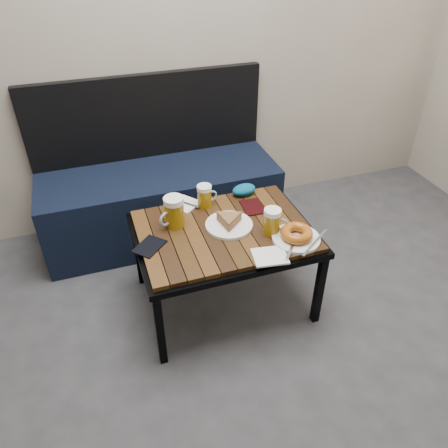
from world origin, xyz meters
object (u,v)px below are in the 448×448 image
object	(u,v)px
plate_pie	(229,222)
bench	(160,195)
cafe_table	(224,236)
knit_pouch	(244,190)
beer_mug_centre	(205,196)
beer_mug_right	(273,221)
plate_bagel	(296,235)
beer_mug_left	(174,212)
passport_burgundy	(253,207)
passport_navy	(149,246)

from	to	relation	value
plate_pie	bench	bearing A→B (deg)	106.16
cafe_table	knit_pouch	distance (m)	0.33
beer_mug_centre	knit_pouch	distance (m)	0.23
beer_mug_right	plate_bagel	world-z (taller)	beer_mug_right
plate_pie	beer_mug_centre	bearing A→B (deg)	105.18
plate_bagel	beer_mug_left	bearing A→B (deg)	149.85
beer_mug_right	plate_pie	distance (m)	0.21
cafe_table	beer_mug_centre	world-z (taller)	beer_mug_centre
bench	beer_mug_right	world-z (taller)	bench
bench	beer_mug_right	xyz separation A→B (m)	(0.38, -0.81, 0.26)
bench	beer_mug_right	size ratio (longest dim) A/B	10.91
beer_mug_right	plate_bagel	bearing A→B (deg)	-18.77
beer_mug_left	plate_bagel	size ratio (longest dim) A/B	0.56
passport_burgundy	knit_pouch	size ratio (longest dim) A/B	1.10
beer_mug_left	knit_pouch	bearing A→B (deg)	172.43
cafe_table	passport_burgundy	xyz separation A→B (m)	(0.20, 0.13, 0.05)
beer_mug_left	knit_pouch	distance (m)	0.44
beer_mug_left	cafe_table	bearing A→B (deg)	125.85
passport_navy	knit_pouch	xyz separation A→B (m)	(0.56, 0.28, 0.02)
bench	beer_mug_right	distance (m)	0.93
passport_navy	bench	bearing A→B (deg)	121.79
beer_mug_centre	beer_mug_right	bearing A→B (deg)	-63.99
beer_mug_centre	knit_pouch	bearing A→B (deg)	0.23
bench	beer_mug_centre	distance (m)	0.57
plate_bagel	beer_mug_right	bearing A→B (deg)	133.83
plate_pie	passport_navy	distance (m)	0.39
passport_burgundy	knit_pouch	bearing A→B (deg)	91.90
passport_burgundy	cafe_table	bearing A→B (deg)	-144.67
beer_mug_right	passport_navy	bearing A→B (deg)	-160.36
beer_mug_centre	cafe_table	bearing A→B (deg)	-92.65
knit_pouch	beer_mug_left	bearing A→B (deg)	-159.38
beer_mug_centre	beer_mug_right	world-z (taller)	beer_mug_right
bench	knit_pouch	size ratio (longest dim) A/B	10.77
cafe_table	passport_burgundy	distance (m)	0.24
knit_pouch	plate_pie	bearing A→B (deg)	-124.46
beer_mug_centre	plate_pie	size ratio (longest dim) A/B	0.52
cafe_table	beer_mug_left	bearing A→B (deg)	154.05
passport_navy	passport_burgundy	xyz separation A→B (m)	(0.56, 0.15, 0.00)
cafe_table	beer_mug_right	bearing A→B (deg)	-26.16
beer_mug_left	passport_burgundy	distance (m)	0.42
cafe_table	beer_mug_right	world-z (taller)	beer_mug_right
plate_pie	knit_pouch	distance (m)	0.30
cafe_table	beer_mug_left	xyz separation A→B (m)	(-0.21, 0.10, 0.12)
passport_burgundy	beer_mug_centre	bearing A→B (deg)	160.31
bench	beer_mug_left	world-z (taller)	bench
passport_burgundy	passport_navy	bearing A→B (deg)	-162.32
beer_mug_centre	beer_mug_right	distance (m)	0.39
plate_pie	knit_pouch	world-z (taller)	plate_pie
beer_mug_centre	knit_pouch	size ratio (longest dim) A/B	0.91
beer_mug_left	knit_pouch	size ratio (longest dim) A/B	1.17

